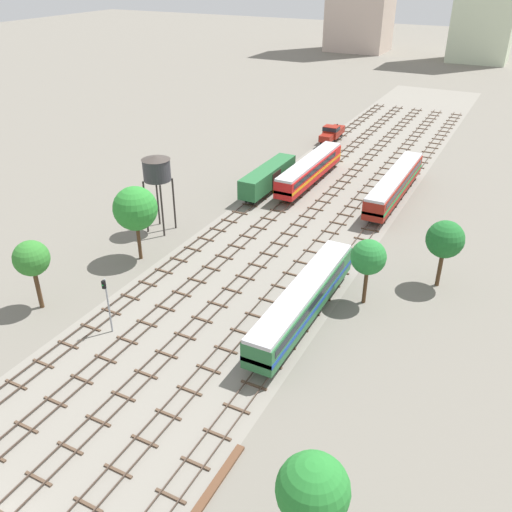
{
  "coord_description": "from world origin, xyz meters",
  "views": [
    {
      "loc": [
        24.88,
        -11.33,
        31.55
      ],
      "look_at": [
        0.0,
        37.15,
        1.5
      ],
      "focal_mm": 38.44,
      "sensor_mm": 36.0,
      "label": 1
    }
  ],
  "objects_px": {
    "freight_boxcar_far_left_near": "(268,177)",
    "water_tower": "(157,169)",
    "passenger_coach_centre_right_mid": "(395,183)",
    "signal_post_nearest": "(107,299)",
    "diesel_railcar_centre_right_nearest": "(303,299)",
    "shunter_loco_far_left_far": "(332,133)",
    "diesel_railcar_left_midfar": "(310,169)"
  },
  "relations": [
    {
      "from": "passenger_coach_centre_right_mid",
      "to": "signal_post_nearest",
      "type": "bearing_deg",
      "value": -109.49
    },
    {
      "from": "diesel_railcar_centre_right_nearest",
      "to": "passenger_coach_centre_right_mid",
      "type": "xyz_separation_m",
      "value": [
        0.0,
        33.97,
        0.02
      ]
    },
    {
      "from": "freight_boxcar_far_left_near",
      "to": "shunter_loco_far_left_far",
      "type": "relative_size",
      "value": 1.65
    },
    {
      "from": "diesel_railcar_centre_right_nearest",
      "to": "diesel_railcar_left_midfar",
      "type": "xyz_separation_m",
      "value": [
        -13.29,
        34.1,
        0.0
      ]
    },
    {
      "from": "passenger_coach_centre_right_mid",
      "to": "signal_post_nearest",
      "type": "relative_size",
      "value": 3.76
    },
    {
      "from": "diesel_railcar_centre_right_nearest",
      "to": "water_tower",
      "type": "distance_m",
      "value": 27.05
    },
    {
      "from": "diesel_railcar_left_midfar",
      "to": "water_tower",
      "type": "xyz_separation_m",
      "value": [
        -10.99,
        -23.63,
        5.71
      ]
    },
    {
      "from": "water_tower",
      "to": "signal_post_nearest",
      "type": "bearing_deg",
      "value": -66.63
    },
    {
      "from": "diesel_railcar_left_midfar",
      "to": "shunter_loco_far_left_far",
      "type": "distance_m",
      "value": 22.33
    },
    {
      "from": "diesel_railcar_centre_right_nearest",
      "to": "diesel_railcar_left_midfar",
      "type": "relative_size",
      "value": 1.0
    },
    {
      "from": "passenger_coach_centre_right_mid",
      "to": "water_tower",
      "type": "bearing_deg",
      "value": -135.95
    },
    {
      "from": "freight_boxcar_far_left_near",
      "to": "signal_post_nearest",
      "type": "bearing_deg",
      "value": -86.71
    },
    {
      "from": "shunter_loco_far_left_far",
      "to": "signal_post_nearest",
      "type": "relative_size",
      "value": 1.45
    },
    {
      "from": "diesel_railcar_centre_right_nearest",
      "to": "signal_post_nearest",
      "type": "xyz_separation_m",
      "value": [
        -15.5,
        -9.84,
        1.09
      ]
    },
    {
      "from": "diesel_railcar_centre_right_nearest",
      "to": "passenger_coach_centre_right_mid",
      "type": "height_order",
      "value": "same"
    },
    {
      "from": "diesel_railcar_left_midfar",
      "to": "shunter_loco_far_left_far",
      "type": "xyz_separation_m",
      "value": [
        -4.43,
        21.88,
        -0.59
      ]
    },
    {
      "from": "diesel_railcar_centre_right_nearest",
      "to": "shunter_loco_far_left_far",
      "type": "relative_size",
      "value": 2.42
    },
    {
      "from": "water_tower",
      "to": "diesel_railcar_centre_right_nearest",
      "type": "bearing_deg",
      "value": -23.34
    },
    {
      "from": "freight_boxcar_far_left_near",
      "to": "water_tower",
      "type": "xyz_separation_m",
      "value": [
        -6.57,
        -18.06,
        5.86
      ]
    },
    {
      "from": "diesel_railcar_centre_right_nearest",
      "to": "signal_post_nearest",
      "type": "height_order",
      "value": "signal_post_nearest"
    },
    {
      "from": "diesel_railcar_left_midfar",
      "to": "signal_post_nearest",
      "type": "bearing_deg",
      "value": -92.89
    },
    {
      "from": "passenger_coach_centre_right_mid",
      "to": "signal_post_nearest",
      "type": "distance_m",
      "value": 46.48
    },
    {
      "from": "freight_boxcar_far_left_near",
      "to": "signal_post_nearest",
      "type": "height_order",
      "value": "signal_post_nearest"
    },
    {
      "from": "passenger_coach_centre_right_mid",
      "to": "diesel_railcar_left_midfar",
      "type": "xyz_separation_m",
      "value": [
        -13.29,
        0.14,
        -0.02
      ]
    },
    {
      "from": "shunter_loco_far_left_far",
      "to": "diesel_railcar_left_midfar",
      "type": "bearing_deg",
      "value": -78.55
    },
    {
      "from": "shunter_loco_far_left_far",
      "to": "signal_post_nearest",
      "type": "distance_m",
      "value": 65.88
    },
    {
      "from": "passenger_coach_centre_right_mid",
      "to": "shunter_loco_far_left_far",
      "type": "distance_m",
      "value": 28.26
    },
    {
      "from": "freight_boxcar_far_left_near",
      "to": "signal_post_nearest",
      "type": "distance_m",
      "value": 38.46
    },
    {
      "from": "water_tower",
      "to": "passenger_coach_centre_right_mid",
      "type": "bearing_deg",
      "value": 44.05
    },
    {
      "from": "passenger_coach_centre_right_mid",
      "to": "diesel_railcar_left_midfar",
      "type": "height_order",
      "value": "same"
    },
    {
      "from": "water_tower",
      "to": "shunter_loco_far_left_far",
      "type": "bearing_deg",
      "value": 81.79
    },
    {
      "from": "freight_boxcar_far_left_near",
      "to": "diesel_railcar_left_midfar",
      "type": "distance_m",
      "value": 7.11
    }
  ]
}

